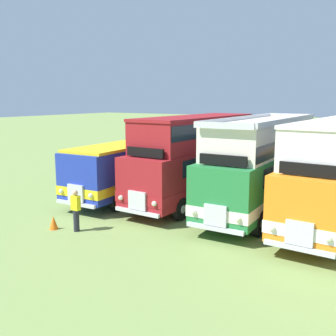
# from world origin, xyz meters

# --- Properties ---
(bus_first_in_row) EXTENTS (2.95, 10.90, 2.99)m
(bus_first_in_row) POSITION_xyz_m (-12.31, 0.03, 1.76)
(bus_first_in_row) COLOR #1E339E
(bus_first_in_row) RESTS_ON ground
(bus_second_in_row) EXTENTS (2.80, 9.87, 4.49)m
(bus_second_in_row) POSITION_xyz_m (-8.79, 0.02, 2.47)
(bus_second_in_row) COLOR maroon
(bus_second_in_row) RESTS_ON ground
(bus_third_in_row) EXTENTS (2.78, 11.15, 4.52)m
(bus_third_in_row) POSITION_xyz_m (-5.28, 0.45, 2.36)
(bus_third_in_row) COLOR #237538
(bus_third_in_row) RESTS_ON ground
(cone_near_end) EXTENTS (0.36, 0.36, 0.57)m
(cone_near_end) POSITION_xyz_m (-11.59, -7.21, 0.29)
(cone_near_end) COLOR orange
(cone_near_end) RESTS_ON ground
(marshal_person) EXTENTS (0.36, 0.24, 1.73)m
(marshal_person) POSITION_xyz_m (-10.60, -6.89, 0.89)
(marshal_person) COLOR #23232D
(marshal_person) RESTS_ON ground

